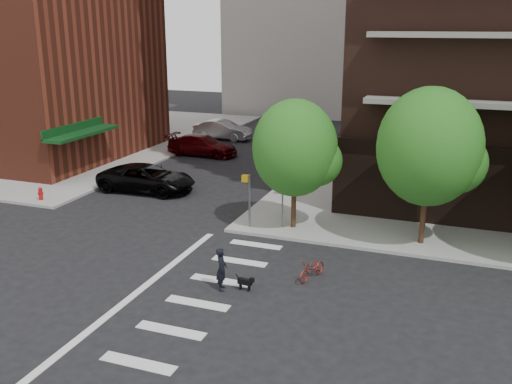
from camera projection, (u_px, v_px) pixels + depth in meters
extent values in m
plane|color=black|center=(126.00, 290.00, 21.41)|extent=(120.00, 120.00, 0.00)
cube|color=gray|center=(35.00, 135.00, 50.68)|extent=(31.00, 33.00, 0.15)
cube|color=silver|center=(138.00, 363.00, 16.81)|extent=(2.40, 0.50, 0.01)
cube|color=silver|center=(171.00, 330.00, 18.61)|extent=(2.40, 0.50, 0.01)
cube|color=silver|center=(198.00, 303.00, 20.41)|extent=(2.40, 0.50, 0.01)
cube|color=silver|center=(220.00, 281.00, 22.20)|extent=(2.40, 0.50, 0.01)
cube|color=silver|center=(240.00, 261.00, 24.00)|extent=(2.40, 0.50, 0.01)
cube|color=silver|center=(256.00, 245.00, 25.80)|extent=(2.40, 0.50, 0.01)
cube|color=silver|center=(137.00, 292.00, 21.24)|extent=(0.30, 13.00, 0.01)
cube|color=#0C3814|center=(83.00, 133.00, 36.02)|extent=(1.40, 6.00, 0.20)
cylinder|color=#301E11|center=(294.00, 204.00, 27.34)|extent=(0.24, 0.24, 2.30)
sphere|color=#235B19|center=(295.00, 148.00, 26.56)|extent=(4.00, 4.00, 4.00)
cylinder|color=#301E11|center=(423.00, 215.00, 25.30)|extent=(0.24, 0.24, 2.60)
sphere|color=#235B19|center=(429.00, 147.00, 24.42)|extent=(4.50, 4.50, 4.50)
cylinder|color=slate|center=(250.00, 201.00, 27.34)|extent=(0.10, 0.10, 2.60)
cube|color=gold|center=(246.00, 178.00, 27.09)|extent=(0.32, 0.25, 0.32)
cylinder|color=slate|center=(282.00, 205.00, 27.34)|extent=(0.08, 0.08, 2.20)
cube|color=gold|center=(282.00, 188.00, 26.95)|extent=(0.64, 0.02, 0.64)
cylinder|color=#A50C0C|center=(41.00, 195.00, 31.79)|extent=(0.22, 0.22, 0.60)
sphere|color=#A50C0C|center=(40.00, 189.00, 31.70)|extent=(0.24, 0.24, 0.24)
imported|color=black|center=(147.00, 178.00, 33.80)|extent=(2.85, 5.86, 1.61)
imported|color=#390406|center=(202.00, 145.00, 43.02)|extent=(2.27, 5.42, 1.57)
imported|color=#A0A1A6|center=(223.00, 130.00, 49.01)|extent=(1.95, 5.09, 1.65)
imported|color=maroon|center=(312.00, 269.00, 22.26)|extent=(1.07, 1.73, 0.86)
imported|color=black|center=(222.00, 269.00, 21.26)|extent=(0.70, 0.57, 1.66)
cube|color=black|center=(245.00, 282.00, 21.33)|extent=(0.56, 0.23, 0.22)
cube|color=black|center=(252.00, 280.00, 21.17)|extent=(0.17, 0.15, 0.16)
cylinder|color=black|center=(249.00, 287.00, 21.39)|extent=(0.06, 0.06, 0.24)
cylinder|color=black|center=(240.00, 287.00, 21.40)|extent=(0.06, 0.06, 0.24)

